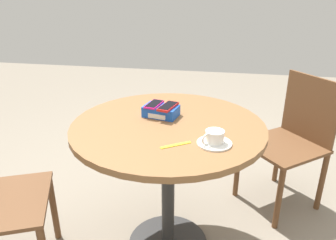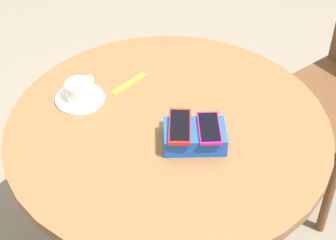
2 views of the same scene
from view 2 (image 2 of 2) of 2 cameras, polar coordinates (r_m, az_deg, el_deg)
The scene contains 7 objects.
round_table at distance 1.74m, azimuth 0.00°, elevation -3.93°, with size 0.96×0.96×0.77m.
phone_box at distance 1.57m, azimuth 2.72°, elevation -1.68°, with size 0.19×0.14×0.05m.
phone_magenta at distance 1.55m, azimuth 4.22°, elevation -0.81°, with size 0.09×0.14×0.01m.
phone_red at distance 1.54m, azimuth 1.22°, elevation -0.66°, with size 0.10×0.15×0.01m.
saucer at distance 1.75m, azimuth -8.93°, elevation 2.17°, with size 0.15×0.15×0.01m, color white.
coffee_cup at distance 1.73m, azimuth -8.99°, elevation 3.05°, with size 0.09×0.09×0.06m.
lanyard_strap at distance 1.79m, azimuth -3.98°, elevation 3.71°, with size 0.14×0.02×0.00m, color yellow.
Camera 2 is at (0.29, 1.18, 1.86)m, focal length 60.00 mm.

